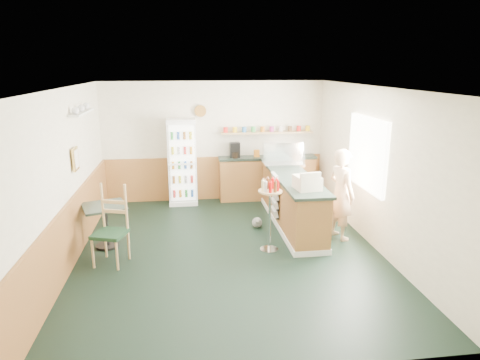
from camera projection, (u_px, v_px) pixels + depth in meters
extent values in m
plane|color=black|center=(228.00, 251.00, 7.21)|extent=(6.00, 6.00, 0.00)
cube|color=#EEE6CB|center=(214.00, 141.00, 9.75)|extent=(5.00, 0.02, 2.70)
cube|color=#EEE6CB|center=(65.00, 179.00, 6.55)|extent=(0.02, 6.00, 2.70)
cube|color=#EEE6CB|center=(376.00, 169.00, 7.18)|extent=(0.02, 6.00, 2.70)
cube|color=silver|center=(227.00, 87.00, 6.51)|extent=(5.00, 6.00, 0.02)
cube|color=#A17034|center=(215.00, 178.00, 9.93)|extent=(4.98, 0.05, 1.00)
cube|color=#A17034|center=(73.00, 230.00, 6.77)|extent=(0.05, 5.98, 1.00)
cube|color=white|center=(367.00, 154.00, 7.41)|extent=(0.06, 1.45, 1.25)
cube|color=gold|center=(76.00, 159.00, 6.98)|extent=(0.03, 0.32, 0.38)
cube|color=white|center=(81.00, 113.00, 7.28)|extent=(0.18, 1.20, 0.03)
cylinder|color=#9E6927|center=(200.00, 111.00, 9.46)|extent=(0.26, 0.04, 0.26)
cube|color=#A17034|center=(292.00, 201.00, 8.29)|extent=(0.60, 2.95, 0.95)
cube|color=white|center=(291.00, 222.00, 8.40)|extent=(0.64, 2.97, 0.10)
cube|color=#26342C|center=(292.00, 176.00, 8.16)|extent=(0.68, 3.01, 0.05)
cube|color=#A17034|center=(267.00, 179.00, 9.92)|extent=(2.20, 0.38, 0.95)
cube|color=#26342C|center=(267.00, 158.00, 9.79)|extent=(2.24, 0.42, 0.05)
cube|color=tan|center=(267.00, 133.00, 9.72)|extent=(2.10, 0.22, 0.04)
cube|color=black|center=(235.00, 150.00, 9.65)|extent=(0.22, 0.18, 0.34)
cylinder|color=#B2664C|center=(226.00, 130.00, 9.58)|extent=(0.10, 0.10, 0.12)
cylinder|color=#B2664C|center=(235.00, 130.00, 9.61)|extent=(0.10, 0.10, 0.12)
cylinder|color=#B2664C|center=(244.00, 129.00, 9.63)|extent=(0.10, 0.10, 0.12)
cylinder|color=#B2664C|center=(253.00, 129.00, 9.66)|extent=(0.10, 0.10, 0.12)
cylinder|color=#B2664C|center=(263.00, 129.00, 9.69)|extent=(0.10, 0.10, 0.12)
cylinder|color=#B2664C|center=(272.00, 129.00, 9.71)|extent=(0.10, 0.10, 0.12)
cylinder|color=#B2664C|center=(281.00, 129.00, 9.74)|extent=(0.10, 0.10, 0.12)
cylinder|color=#B2664C|center=(290.00, 129.00, 9.77)|extent=(0.10, 0.10, 0.12)
cylinder|color=#B2664C|center=(299.00, 128.00, 9.79)|extent=(0.10, 0.10, 0.12)
cylinder|color=#B2664C|center=(308.00, 128.00, 9.82)|extent=(0.10, 0.10, 0.12)
cube|color=white|center=(182.00, 162.00, 9.54)|extent=(0.63, 0.44, 1.90)
cube|color=white|center=(182.00, 163.00, 9.31)|extent=(0.53, 0.02, 1.68)
cube|color=silver|center=(182.00, 164.00, 9.25)|extent=(0.57, 0.02, 1.74)
cube|color=silver|center=(283.00, 164.00, 8.89)|extent=(0.82, 0.43, 0.06)
cube|color=silver|center=(283.00, 153.00, 8.83)|extent=(0.81, 0.41, 0.41)
cube|color=beige|center=(307.00, 183.00, 7.18)|extent=(0.44, 0.46, 0.23)
imported|color=tan|center=(341.00, 194.00, 7.56)|extent=(0.55, 0.64, 1.64)
cylinder|color=silver|center=(269.00, 249.00, 7.25)|extent=(0.31, 0.31, 0.02)
cylinder|color=silver|center=(270.00, 221.00, 7.11)|extent=(0.04, 0.04, 1.03)
cylinder|color=tan|center=(270.00, 191.00, 6.98)|extent=(0.39, 0.39, 0.03)
cylinder|color=red|center=(277.00, 184.00, 7.01)|extent=(0.05, 0.05, 0.17)
cylinder|color=red|center=(273.00, 184.00, 7.06)|extent=(0.05, 0.05, 0.17)
cylinder|color=red|center=(268.00, 183.00, 7.07)|extent=(0.05, 0.05, 0.17)
cylinder|color=red|center=(264.00, 184.00, 7.02)|extent=(0.05, 0.05, 0.17)
cylinder|color=red|center=(263.00, 186.00, 6.94)|extent=(0.05, 0.05, 0.17)
cylinder|color=red|center=(266.00, 187.00, 6.87)|extent=(0.05, 0.05, 0.17)
cylinder|color=red|center=(270.00, 187.00, 6.84)|extent=(0.05, 0.05, 0.17)
cylinder|color=red|center=(275.00, 187.00, 6.86)|extent=(0.05, 0.05, 0.17)
cylinder|color=red|center=(278.00, 186.00, 6.93)|extent=(0.05, 0.05, 0.17)
cube|color=black|center=(275.00, 215.00, 8.20)|extent=(0.05, 0.42, 0.03)
cube|color=silver|center=(274.00, 212.00, 8.18)|extent=(0.09, 0.38, 0.14)
cube|color=black|center=(276.00, 207.00, 8.15)|extent=(0.05, 0.42, 0.03)
cube|color=silver|center=(275.00, 203.00, 8.13)|extent=(0.09, 0.38, 0.14)
cube|color=black|center=(276.00, 198.00, 8.11)|extent=(0.05, 0.42, 0.03)
cube|color=silver|center=(275.00, 195.00, 8.09)|extent=(0.09, 0.38, 0.14)
cube|color=black|center=(276.00, 189.00, 8.06)|extent=(0.05, 0.42, 0.03)
cube|color=silver|center=(275.00, 186.00, 8.04)|extent=(0.09, 0.38, 0.14)
cube|color=black|center=(276.00, 181.00, 8.02)|extent=(0.05, 0.42, 0.03)
cube|color=silver|center=(275.00, 177.00, 8.00)|extent=(0.09, 0.38, 0.14)
cylinder|color=black|center=(108.00, 246.00, 7.37)|extent=(0.39, 0.39, 0.04)
cylinder|color=black|center=(106.00, 227.00, 7.28)|extent=(0.08, 0.08, 0.68)
cube|color=#26342C|center=(104.00, 207.00, 7.19)|extent=(0.86, 0.86, 0.04)
cube|color=black|center=(110.00, 234.00, 6.63)|extent=(0.59, 0.59, 0.06)
cylinder|color=tan|center=(96.00, 255.00, 6.48)|extent=(0.04, 0.04, 0.49)
cylinder|color=tan|center=(122.00, 254.00, 6.53)|extent=(0.04, 0.04, 0.49)
cylinder|color=tan|center=(100.00, 245.00, 6.86)|extent=(0.04, 0.04, 0.49)
cylinder|color=tan|center=(126.00, 243.00, 6.91)|extent=(0.04, 0.04, 0.49)
cube|color=tan|center=(110.00, 207.00, 6.74)|extent=(0.41, 0.18, 0.75)
sphere|color=gray|center=(257.00, 223.00, 8.23)|extent=(0.20, 0.20, 0.20)
sphere|color=gray|center=(258.00, 220.00, 8.12)|extent=(0.12, 0.12, 0.12)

